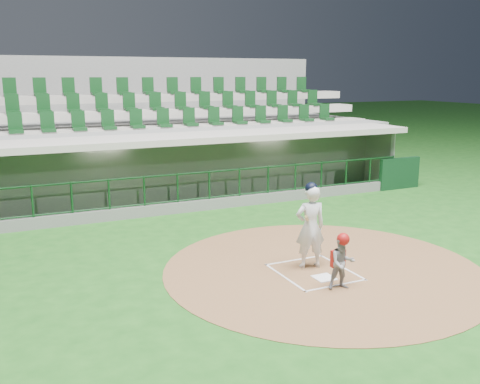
# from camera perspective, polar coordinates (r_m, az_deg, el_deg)

# --- Properties ---
(ground) EXTENTS (120.00, 120.00, 0.00)m
(ground) POSITION_cam_1_polar(r_m,az_deg,el_deg) (12.35, 7.14, -8.08)
(ground) COLOR #194F16
(ground) RESTS_ON ground
(dirt_circle) EXTENTS (7.20, 7.20, 0.01)m
(dirt_circle) POSITION_cam_1_polar(r_m,az_deg,el_deg) (12.35, 8.83, -8.11)
(dirt_circle) COLOR brown
(dirt_circle) RESTS_ON ground
(home_plate) EXTENTS (0.43, 0.43, 0.02)m
(home_plate) POSITION_cam_1_polar(r_m,az_deg,el_deg) (11.80, 8.97, -9.03)
(home_plate) COLOR white
(home_plate) RESTS_ON dirt_circle
(batter_box_chalk) EXTENTS (1.55, 1.80, 0.01)m
(batter_box_chalk) POSITION_cam_1_polar(r_m,az_deg,el_deg) (12.11, 7.90, -8.44)
(batter_box_chalk) COLOR white
(batter_box_chalk) RESTS_ON ground
(dugout_structure) EXTENTS (16.40, 3.70, 3.00)m
(dugout_structure) POSITION_cam_1_polar(r_m,az_deg,el_deg) (19.03, -4.80, 2.27)
(dugout_structure) COLOR slate
(dugout_structure) RESTS_ON ground
(seating_deck) EXTENTS (17.00, 6.72, 5.15)m
(seating_deck) POSITION_cam_1_polar(r_m,az_deg,el_deg) (21.77, -8.16, 4.71)
(seating_deck) COLOR gray
(seating_deck) RESTS_ON ground
(batter) EXTENTS (0.92, 0.93, 1.97)m
(batter) POSITION_cam_1_polar(r_m,az_deg,el_deg) (12.11, 7.50, -3.57)
(batter) COLOR silver
(batter) RESTS_ON dirt_circle
(catcher) EXTENTS (0.62, 0.53, 1.19)m
(catcher) POSITION_cam_1_polar(r_m,az_deg,el_deg) (11.13, 10.83, -7.27)
(catcher) COLOR gray
(catcher) RESTS_ON dirt_circle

